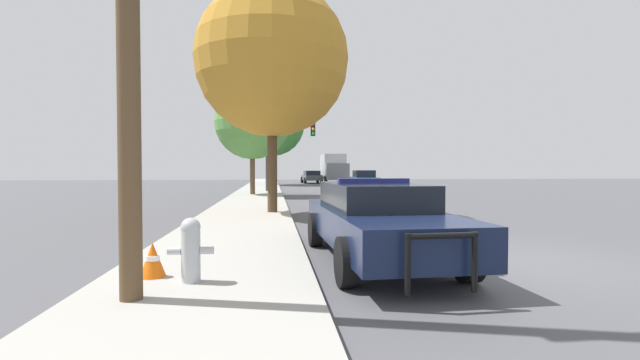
{
  "coord_description": "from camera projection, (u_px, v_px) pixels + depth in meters",
  "views": [
    {
      "loc": [
        -4.2,
        -7.09,
        1.65
      ],
      "look_at": [
        -1.25,
        19.29,
        0.92
      ],
      "focal_mm": 24.0,
      "sensor_mm": 36.0,
      "label": 1
    }
  ],
  "objects": [
    {
      "name": "tree_sidewalk_mid",
      "position": [
        252.0,
        122.0,
        24.87
      ],
      "size": [
        4.36,
        4.36,
        6.4
      ],
      "color": "brown",
      "rests_on": "sidewalk_left"
    },
    {
      "name": "car_background_distant",
      "position": [
        312.0,
        177.0,
        47.1
      ],
      "size": [
        2.24,
        4.18,
        1.39
      ],
      "rotation": [
        0.0,
        0.0,
        0.07
      ],
      "color": "#474C51",
      "rests_on": "ground_plane"
    },
    {
      "name": "tree_sidewalk_near",
      "position": [
        272.0,
        60.0,
        14.73
      ],
      "size": [
        5.28,
        5.28,
        7.89
      ],
      "color": "#4C3823",
      "rests_on": "sidewalk_left"
    },
    {
      "name": "car_background_oncoming",
      "position": [
        364.0,
        180.0,
        32.1
      ],
      "size": [
        2.07,
        4.45,
        1.5
      ],
      "rotation": [
        0.0,
        0.0,
        3.08
      ],
      "color": "navy",
      "rests_on": "ground_plane"
    },
    {
      "name": "box_truck",
      "position": [
        333.0,
        168.0,
        47.34
      ],
      "size": [
        2.71,
        7.64,
        3.19
      ],
      "rotation": [
        0.0,
        0.0,
        3.12
      ],
      "color": "slate",
      "rests_on": "ground_plane"
    },
    {
      "name": "ground_plane",
      "position": [
        511.0,
        261.0,
        7.56
      ],
      "size": [
        110.0,
        110.0,
        0.0
      ],
      "primitive_type": "plane",
      "color": "#4F4F54"
    },
    {
      "name": "police_car",
      "position": [
        376.0,
        219.0,
        7.64
      ],
      "size": [
        2.16,
        5.31,
        1.46
      ],
      "rotation": [
        0.0,
        0.0,
        3.18
      ],
      "color": "#141E3D",
      "rests_on": "ground_plane"
    },
    {
      "name": "traffic_light",
      "position": [
        287.0,
        141.0,
        28.73
      ],
      "size": [
        3.35,
        0.35,
        4.76
      ],
      "color": "#424247",
      "rests_on": "sidewalk_left"
    },
    {
      "name": "fire_hydrant",
      "position": [
        191.0,
        248.0,
        5.69
      ],
      "size": [
        0.6,
        0.26,
        0.86
      ],
      "color": "#B7BCC1",
      "rests_on": "sidewalk_left"
    },
    {
      "name": "tree_sidewalk_far",
      "position": [
        272.0,
        124.0,
        41.81
      ],
      "size": [
        6.28,
        6.28,
        9.01
      ],
      "color": "brown",
      "rests_on": "sidewalk_left"
    },
    {
      "name": "sidewalk_left",
      "position": [
        217.0,
        265.0,
        6.99
      ],
      "size": [
        3.0,
        110.0,
        0.13
      ],
      "color": "#A3A099",
      "rests_on": "ground_plane"
    },
    {
      "name": "traffic_cone",
      "position": [
        153.0,
        260.0,
        5.96
      ],
      "size": [
        0.36,
        0.36,
        0.48
      ],
      "color": "orange",
      "rests_on": "sidewalk_left"
    }
  ]
}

